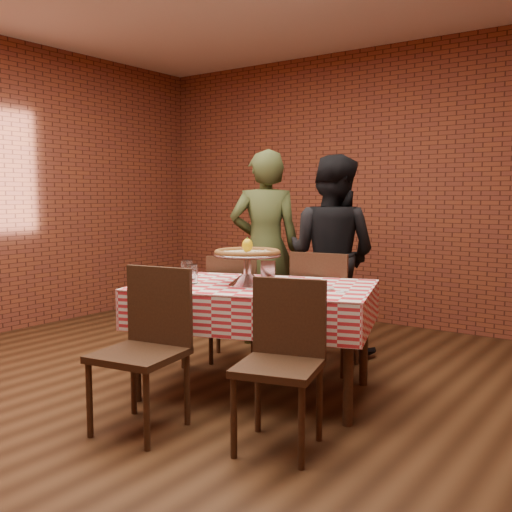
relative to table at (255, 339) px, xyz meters
The scene contains 19 objects.
ground 0.64m from the table, 128.91° to the right, with size 6.00×6.00×0.00m, color black.
back_wall 2.83m from the table, 97.23° to the left, with size 5.50×5.50×0.00m, color brown.
table is the anchor object (origin of this frame).
tablecloth 0.25m from the table, ahead, with size 1.60×0.97×0.27m, color red, non-canonical shape.
pizza_stand 0.49m from the table, 139.65° to the right, with size 0.46×0.46×0.21m, color silver, non-canonical shape.
pizza 0.60m from the table, 139.65° to the right, with size 0.45×0.45×0.03m, color beige.
lemon 0.65m from the table, 139.65° to the right, with size 0.07×0.07×0.09m, color yellow.
water_glass_left 0.62m from the table, 149.67° to the right, with size 0.08×0.08×0.13m, color white.
water_glass_right 0.72m from the table, behind, with size 0.08×0.08×0.13m, color white.
side_plate 0.61m from the table, ahead, with size 0.18×0.18×0.01m, color white.
sweetener_packet_a 0.73m from the table, ahead, with size 0.05×0.04×0.01m, color white.
sweetener_packet_b 0.75m from the table, ahead, with size 0.05×0.04×0.01m, color white.
condiment_caddy 0.52m from the table, 103.81° to the left, with size 0.10×0.08×0.14m, color silver.
chair_near_left 0.94m from the table, 99.64° to the right, with size 0.45×0.45×0.94m, color #3C2516, non-canonical shape.
chair_near_right 0.91m from the table, 46.20° to the right, with size 0.42×0.42×0.90m, color #3C2516, non-canonical shape.
chair_far_left 0.85m from the table, 137.03° to the left, with size 0.40×0.40×0.88m, color #3C2516, non-canonical shape.
chair_far_right 0.81m from the table, 81.35° to the left, with size 0.45×0.45×0.93m, color #3C2516, non-canonical shape.
diner_olive 1.48m from the table, 121.88° to the left, with size 0.64×0.42×1.77m, color #3C4422.
diner_black 1.33m from the table, 93.67° to the left, with size 0.83×0.64×1.70m, color black.
Camera 1 is at (2.61, -2.75, 1.36)m, focal length 40.68 mm.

